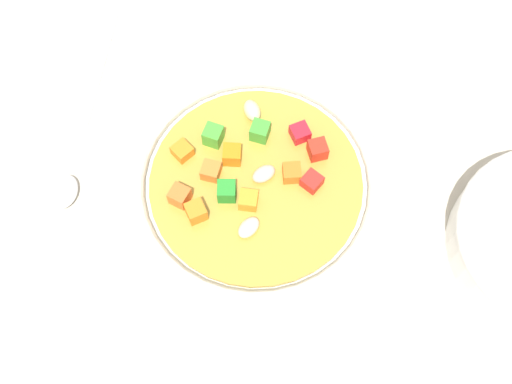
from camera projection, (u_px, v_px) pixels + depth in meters
ground_plane at (256, 207)px, 58.48cm from camera, size 140.00×140.00×2.00cm
soup_bowl_main at (256, 190)px, 55.12cm from camera, size 20.87×20.87×5.81cm
spoon at (79, 142)px, 59.35cm from camera, size 16.71×14.16×1.07cm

